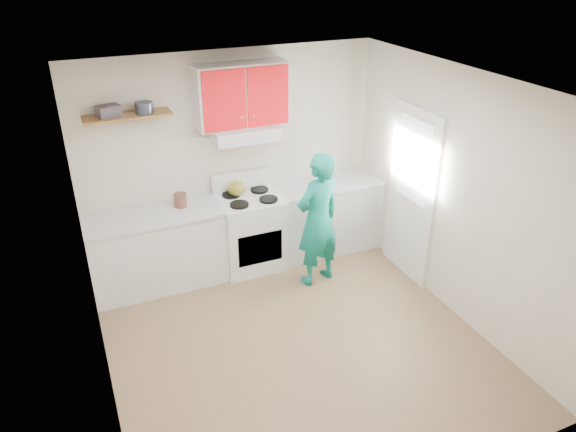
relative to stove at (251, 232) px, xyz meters
name	(u,v)px	position (x,y,z in m)	size (l,w,h in m)	color
floor	(296,341)	(-0.10, -1.57, -0.46)	(3.80, 3.80, 0.00)	brown
ceiling	(298,87)	(-0.10, -1.57, 2.14)	(3.60, 3.80, 0.04)	white
back_wall	(232,160)	(-0.10, 0.32, 0.84)	(3.60, 0.04, 2.60)	beige
front_wall	(423,362)	(-0.10, -3.47, 0.84)	(3.60, 0.04, 2.60)	beige
left_wall	(90,273)	(-1.90, -1.57, 0.84)	(0.04, 3.80, 2.60)	beige
right_wall	(456,196)	(1.70, -1.57, 0.84)	(0.04, 3.80, 2.60)	beige
door	(412,195)	(1.68, -0.88, 0.56)	(0.05, 0.85, 2.05)	white
door_glass	(414,161)	(1.65, -0.88, 0.99)	(0.01, 0.55, 0.95)	white
counter_left	(157,251)	(-1.14, 0.02, -0.01)	(1.52, 0.60, 0.90)	silver
counter_right	(326,217)	(1.04, 0.02, -0.01)	(1.32, 0.60, 0.90)	silver
stove	(251,232)	(0.00, 0.00, 0.00)	(0.76, 0.65, 0.92)	white
range_hood	(244,133)	(0.00, 0.10, 1.24)	(0.76, 0.44, 0.15)	silver
upper_cabinets	(241,95)	(0.00, 0.16, 1.66)	(1.02, 0.33, 0.70)	red
shelf	(127,116)	(-1.25, 0.18, 1.56)	(0.90, 0.30, 0.04)	brown
books	(108,111)	(-1.43, 0.17, 1.64)	(0.23, 0.16, 0.12)	#463D44
tin	(144,108)	(-1.07, 0.15, 1.64)	(0.19, 0.19, 0.12)	#333D4C
kettle	(236,189)	(-0.12, 0.13, 0.55)	(0.21, 0.21, 0.18)	olive
crock	(181,201)	(-0.80, 0.10, 0.53)	(0.15, 0.15, 0.18)	#523424
cutting_board	(318,188)	(0.89, -0.03, 0.45)	(0.29, 0.21, 0.02)	olive
silicone_mat	(362,180)	(1.52, -0.03, 0.44)	(0.31, 0.25, 0.01)	red
person	(318,220)	(0.59, -0.64, 0.35)	(0.59, 0.39, 1.62)	#0D7C69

